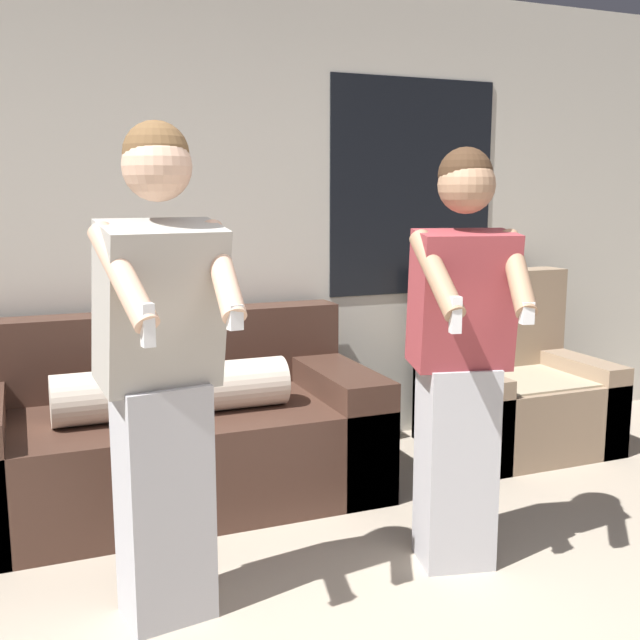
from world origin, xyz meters
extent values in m
cube|color=beige|center=(0.00, 2.76, 1.35)|extent=(6.32, 0.06, 2.70)
cube|color=black|center=(1.20, 2.73, 1.55)|extent=(1.10, 0.01, 1.30)
cube|color=#472D23|center=(-0.43, 2.19, 0.24)|extent=(2.04, 0.98, 0.47)
cube|color=#472D23|center=(-0.43, 2.57, 0.69)|extent=(2.04, 0.22, 0.42)
cube|color=#472D23|center=(0.45, 2.19, 0.31)|extent=(0.28, 0.98, 0.61)
cylinder|color=beige|center=(-0.43, 2.07, 0.59)|extent=(1.10, 0.24, 0.24)
cube|color=#937A60|center=(1.65, 2.20, 0.22)|extent=(0.98, 0.80, 0.43)
cube|color=#937A60|center=(1.65, 2.50, 0.74)|extent=(0.98, 0.20, 0.61)
cube|color=#937A60|center=(1.25, 2.20, 0.27)|extent=(0.18, 0.80, 0.53)
cube|color=#937A60|center=(2.05, 2.20, 0.27)|extent=(0.18, 0.80, 0.53)
cube|color=tan|center=(1.65, 2.16, 0.44)|extent=(0.84, 0.64, 0.01)
cube|color=#B2B2B7|center=(-0.64, 1.17, 0.43)|extent=(0.33, 0.28, 0.86)
cube|color=#ADA89E|center=(-0.64, 1.14, 1.14)|extent=(0.44, 0.38, 0.59)
sphere|color=#DBAD8E|center=(-0.64, 1.12, 1.60)|extent=(0.23, 0.23, 0.23)
sphere|color=brown|center=(-0.64, 1.13, 1.64)|extent=(0.22, 0.22, 0.22)
cylinder|color=#DBAD8E|center=(-0.78, 0.96, 1.26)|extent=(0.19, 0.36, 0.33)
cube|color=white|center=(-0.73, 0.82, 1.13)|extent=(0.04, 0.04, 0.13)
cylinder|color=#DBAD8E|center=(-0.45, 1.01, 1.26)|extent=(0.08, 0.35, 0.33)
cube|color=white|center=(-0.45, 0.86, 1.13)|extent=(0.05, 0.04, 0.08)
cube|color=#B2B2B7|center=(0.54, 1.12, 0.42)|extent=(0.33, 0.30, 0.83)
cube|color=#99383D|center=(0.53, 1.11, 1.10)|extent=(0.43, 0.35, 0.55)
sphere|color=#A37A5B|center=(0.53, 1.10, 1.55)|extent=(0.22, 0.22, 0.22)
sphere|color=#3D2819|center=(0.53, 1.11, 1.58)|extent=(0.21, 0.21, 0.21)
cylinder|color=#A37A5B|center=(0.35, 1.00, 1.22)|extent=(0.10, 0.36, 0.32)
cube|color=white|center=(0.34, 0.85, 1.09)|extent=(0.04, 0.04, 0.13)
cylinder|color=#A37A5B|center=(0.65, 0.93, 1.22)|extent=(0.20, 0.36, 0.32)
cube|color=white|center=(0.60, 0.79, 1.09)|extent=(0.05, 0.04, 0.08)
camera|label=1|loc=(-1.07, -1.37, 1.51)|focal=42.00mm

